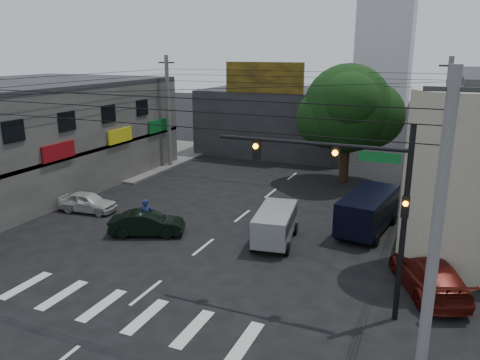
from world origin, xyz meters
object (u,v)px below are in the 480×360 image
Objects in this scene: street_tree at (348,109)px; traffic_gantry at (357,188)px; utility_pole_far_left at (168,112)px; navy_van at (368,213)px; utility_pole_near_right at (435,241)px; maroon_sedan at (429,275)px; silver_minivan at (275,226)px; utility_pole_far_right at (443,128)px; dark_sedan at (147,223)px; traffic_officer at (147,216)px; white_compact at (88,202)px.

street_tree is 18.42m from traffic_gantry.
street_tree is 14.56m from utility_pole_far_left.
utility_pole_far_left is 19.94m from navy_van.
utility_pole_near_right is (6.50, -21.50, -0.87)m from street_tree.
utility_pole_near_right is 1.72× the size of maroon_sedan.
silver_minivan is (13.59, -12.00, -3.73)m from utility_pole_far_left.
dark_sedan is at bearing -135.56° from utility_pole_far_right.
navy_van is at bearing -111.32° from utility_pole_far_right.
traffic_officer is (-14.21, -13.45, -3.67)m from utility_pole_far_right.
white_compact is 0.68× the size of navy_van.
street_tree is 2.04× the size of silver_minivan.
navy_van reaches higher than maroon_sedan.
utility_pole_far_left is at bearing 39.75° from silver_minivan.
dark_sedan is 2.24× the size of traffic_officer.
dark_sedan is 11.89m from navy_van.
white_compact is at bearing -82.83° from utility_pole_far_left.
utility_pole_near_right is at bearing -52.58° from traffic_gantry.
traffic_officer is (5.28, -1.45, 0.31)m from white_compact.
utility_pole_near_right is (2.68, -3.50, -0.23)m from traffic_gantry.
utility_pole_far_left reaches higher than white_compact.
white_compact is at bearing 120.94° from traffic_officer.
street_tree is 2.10× the size of dark_sedan.
navy_van reaches higher than dark_sedan.
traffic_officer is at bearing 12.86° from dark_sedan.
traffic_officer is (-11.53, 3.55, -3.90)m from traffic_gantry.
utility_pole_far_right is (21.00, 0.00, 0.00)m from utility_pole_far_left.
white_compact is (-19.49, -12.00, -3.98)m from utility_pole_far_right.
traffic_gantry is 12.51m from dark_sedan.
traffic_officer is (-14.21, 7.05, -3.67)m from utility_pole_near_right.
traffic_gantry is 17.21m from utility_pole_far_right.
traffic_gantry is 1.73× the size of dark_sedan.
street_tree is at bearing 18.24° from traffic_officer.
utility_pole_far_right is at bearing 90.00° from utility_pole_near_right.
maroon_sedan is at bearing -46.96° from traffic_officer.
traffic_gantry reaches higher than navy_van.
dark_sedan is at bearing -97.57° from traffic_officer.
traffic_gantry is at bearing -167.77° from navy_van.
utility_pole_far_right is at bearing -113.32° from maroon_sedan.
traffic_officer is at bearing -136.56° from utility_pole_far_right.
traffic_officer is (-10.88, -4.94, -0.13)m from navy_van.
street_tree is at bearing 3.95° from utility_pole_far_left.
utility_pole_near_right is at bearing -147.74° from silver_minivan.
silver_minivan is (-0.91, -13.00, -4.60)m from street_tree.
utility_pole_far_left is at bearing -176.05° from street_tree.
traffic_officer reaches higher than white_compact.
silver_minivan reaches higher than white_compact.
silver_minivan is (12.08, 0.00, 0.26)m from white_compact.
traffic_gantry is 1.30× the size of navy_van.
utility_pole_far_left is 1.66× the size of navy_van.
navy_van is at bearing -19.28° from traffic_officer.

